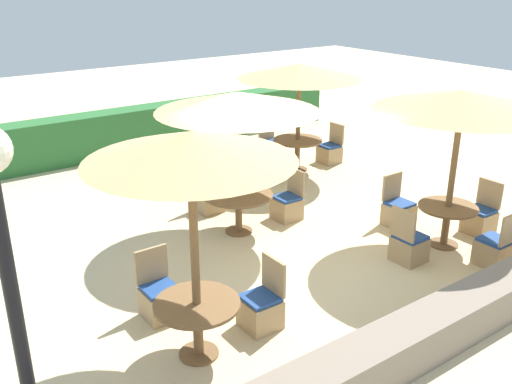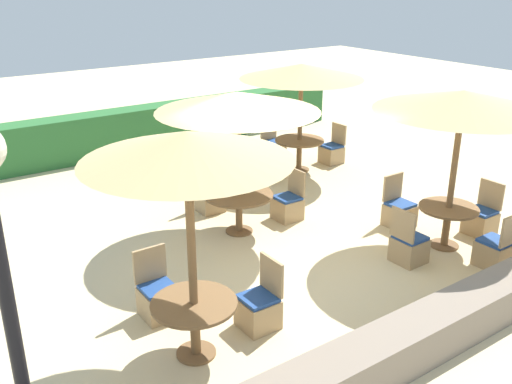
# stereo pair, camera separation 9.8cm
# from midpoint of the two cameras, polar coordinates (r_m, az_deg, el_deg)

# --- Properties ---
(ground_plane) EXTENTS (40.00, 40.00, 0.00)m
(ground_plane) POSITION_cam_midpoint_polar(r_m,az_deg,el_deg) (9.35, 1.86, -6.24)
(ground_plane) COLOR beige
(hedge_row) EXTENTS (13.00, 0.70, 1.10)m
(hedge_row) POSITION_cam_midpoint_polar(r_m,az_deg,el_deg) (14.67, -14.27, 5.72)
(hedge_row) COLOR #2D6B33
(hedge_row) RESTS_ON ground_plane
(stone_border) EXTENTS (10.00, 0.56, 0.54)m
(stone_border) POSITION_cam_midpoint_polar(r_m,az_deg,el_deg) (7.37, 16.90, -13.07)
(stone_border) COLOR gray
(stone_border) RESTS_ON ground_plane
(lamp_post) EXTENTS (0.36, 0.36, 3.32)m
(lamp_post) POSITION_cam_midpoint_polar(r_m,az_deg,el_deg) (4.71, -24.45, -5.37)
(lamp_post) COLOR black
(lamp_post) RESTS_ON ground_plane
(parasol_back_right) EXTENTS (2.72, 2.72, 2.43)m
(parasol_back_right) POSITION_cam_midpoint_polar(r_m,az_deg,el_deg) (12.71, 4.15, 11.92)
(parasol_back_right) COLOR brown
(parasol_back_right) RESTS_ON ground_plane
(round_table_back_right) EXTENTS (1.12, 1.12, 0.73)m
(round_table_back_right) POSITION_cam_midpoint_polar(r_m,az_deg,el_deg) (13.09, 3.96, 4.65)
(round_table_back_right) COLOR brown
(round_table_back_right) RESTS_ON ground_plane
(patio_chair_back_right_west) EXTENTS (0.46, 0.46, 0.93)m
(patio_chair_back_right_west) POSITION_cam_midpoint_polar(r_m,az_deg,el_deg) (12.60, 0.47, 2.50)
(patio_chair_back_right_west) COLOR tan
(patio_chair_back_right_west) RESTS_ON ground_plane
(patio_chair_back_right_north) EXTENTS (0.46, 0.46, 0.93)m
(patio_chair_back_right_north) POSITION_cam_midpoint_polar(r_m,az_deg,el_deg) (13.99, 1.30, 4.41)
(patio_chair_back_right_north) COLOR tan
(patio_chair_back_right_north) RESTS_ON ground_plane
(patio_chair_back_right_east) EXTENTS (0.46, 0.46, 0.93)m
(patio_chair_back_right_east) POSITION_cam_midpoint_polar(r_m,az_deg,el_deg) (13.79, 7.20, 4.00)
(patio_chair_back_right_east) COLOR tan
(patio_chair_back_right_east) RESTS_ON ground_plane
(parasol_center) EXTENTS (2.73, 2.73, 2.49)m
(parasol_center) POSITION_cam_midpoint_polar(r_m,az_deg,el_deg) (9.37, -2.17, 8.95)
(parasol_center) COLOR brown
(parasol_center) RESTS_ON ground_plane
(round_table_center) EXTENTS (1.20, 1.20, 0.72)m
(round_table_center) POSITION_cam_midpoint_polar(r_m,az_deg,el_deg) (9.88, -2.04, -0.90)
(round_table_center) COLOR brown
(round_table_center) RESTS_ON ground_plane
(patio_chair_center_east) EXTENTS (0.46, 0.46, 0.93)m
(patio_chair_center_east) POSITION_cam_midpoint_polar(r_m,az_deg,el_deg) (10.55, 2.90, -1.35)
(patio_chair_center_east) COLOR tan
(patio_chair_center_east) RESTS_ON ground_plane
(patio_chair_center_north) EXTENTS (0.46, 0.46, 0.93)m
(patio_chair_center_north) POSITION_cam_midpoint_polar(r_m,az_deg,el_deg) (10.92, -5.05, -0.60)
(patio_chair_center_north) COLOR tan
(patio_chair_center_north) RESTS_ON ground_plane
(parasol_front_right) EXTENTS (2.72, 2.72, 2.62)m
(parasol_front_right) POSITION_cam_midpoint_polar(r_m,az_deg,el_deg) (9.36, 19.65, 8.57)
(parasol_front_right) COLOR brown
(parasol_front_right) RESTS_ON ground_plane
(round_table_front_right) EXTENTS (0.96, 0.96, 0.71)m
(round_table_front_right) POSITION_cam_midpoint_polar(r_m,az_deg,el_deg) (9.92, 18.30, -2.26)
(round_table_front_right) COLOR brown
(round_table_front_right) RESTS_ON ground_plane
(patio_chair_front_right_south) EXTENTS (0.46, 0.46, 0.93)m
(patio_chair_front_right_south) POSITION_cam_midpoint_polar(r_m,az_deg,el_deg) (9.63, 22.48, -5.36)
(patio_chair_front_right_south) COLOR tan
(patio_chair_front_right_south) RESTS_ON ground_plane
(patio_chair_front_right_north) EXTENTS (0.46, 0.46, 0.93)m
(patio_chair_front_right_north) POSITION_cam_midpoint_polar(r_m,az_deg,el_deg) (10.58, 13.76, -1.91)
(patio_chair_front_right_north) COLOR tan
(patio_chair_front_right_north) RESTS_ON ground_plane
(patio_chair_front_right_east) EXTENTS (0.46, 0.46, 0.93)m
(patio_chair_front_right_east) POSITION_cam_midpoint_polar(r_m,az_deg,el_deg) (10.72, 21.23, -2.47)
(patio_chair_front_right_east) COLOR tan
(patio_chair_front_right_east) RESTS_ON ground_plane
(patio_chair_front_right_west) EXTENTS (0.46, 0.46, 0.93)m
(patio_chair_front_right_west) POSITION_cam_midpoint_polar(r_m,az_deg,el_deg) (9.32, 14.73, -5.25)
(patio_chair_front_right_west) COLOR tan
(patio_chair_front_right_west) RESTS_ON ground_plane
(parasol_front_left) EXTENTS (2.28, 2.28, 2.77)m
(parasol_front_left) POSITION_cam_midpoint_polar(r_m,az_deg,el_deg) (5.99, -7.08, 4.39)
(parasol_front_left) COLOR brown
(parasol_front_left) RESTS_ON ground_plane
(round_table_front_left) EXTENTS (1.02, 1.02, 0.72)m
(round_table_front_left) POSITION_cam_midpoint_polar(r_m,az_deg,el_deg) (6.85, -6.30, -12.08)
(round_table_front_left) COLOR brown
(round_table_front_left) RESTS_ON ground_plane
(patio_chair_front_left_north) EXTENTS (0.46, 0.46, 0.93)m
(patio_chair_front_left_north) POSITION_cam_midpoint_polar(r_m,az_deg,el_deg) (7.78, -9.95, -10.46)
(patio_chair_front_left_north) COLOR tan
(patio_chair_front_left_north) RESTS_ON ground_plane
(patio_chair_front_left_east) EXTENTS (0.46, 0.46, 0.93)m
(patio_chair_front_left_east) POSITION_cam_midpoint_polar(r_m,az_deg,el_deg) (7.47, 0.16, -11.58)
(patio_chair_front_left_east) COLOR tan
(patio_chair_front_left_east) RESTS_ON ground_plane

